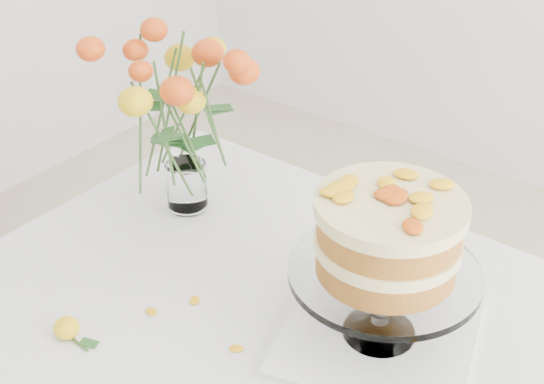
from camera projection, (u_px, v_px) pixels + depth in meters
The scene contains 8 objects.
table at pixel (327, 381), 1.32m from camera, with size 1.43×0.93×0.76m.
napkin at pixel (378, 335), 1.29m from camera, with size 0.32×0.32×0.01m, color white.
cake_stand at pixel (387, 243), 1.19m from camera, with size 0.31×0.31×0.28m.
rose_vase at pixel (181, 100), 1.50m from camera, with size 0.32×0.32×0.44m.
loose_rose_near at pixel (67, 328), 1.29m from camera, with size 0.08×0.04×0.04m.
stray_petal_a at pixel (236, 349), 1.27m from camera, with size 0.03×0.02×0.00m, color #F6AE0F.
stray_petal_d at pixel (195, 300), 1.37m from camera, with size 0.03×0.02×0.00m, color #F6AE0F.
stray_petal_e at pixel (152, 312), 1.35m from camera, with size 0.03×0.02×0.00m, color #F6AE0F.
Camera 1 is at (0.50, -0.81, 1.65)m, focal length 50.00 mm.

